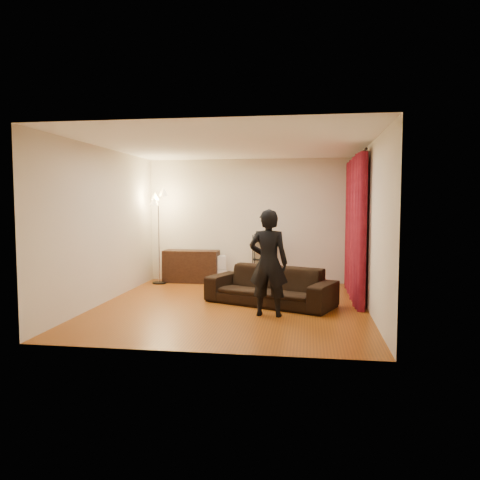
% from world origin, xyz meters
% --- Properties ---
extents(floor, '(5.00, 5.00, 0.00)m').
position_xyz_m(floor, '(0.00, 0.00, 0.00)').
color(floor, '#87420D').
rests_on(floor, ground).
extents(ceiling, '(5.00, 5.00, 0.00)m').
position_xyz_m(ceiling, '(0.00, 0.00, 2.70)').
color(ceiling, white).
rests_on(ceiling, ground).
extents(wall_back, '(5.00, 0.00, 5.00)m').
position_xyz_m(wall_back, '(0.00, 2.50, 1.35)').
color(wall_back, beige).
rests_on(wall_back, ground).
extents(wall_front, '(5.00, 0.00, 5.00)m').
position_xyz_m(wall_front, '(0.00, -2.50, 1.35)').
color(wall_front, beige).
rests_on(wall_front, ground).
extents(wall_left, '(0.00, 5.00, 5.00)m').
position_xyz_m(wall_left, '(-2.25, 0.00, 1.35)').
color(wall_left, beige).
rests_on(wall_left, ground).
extents(wall_right, '(0.00, 5.00, 5.00)m').
position_xyz_m(wall_right, '(2.25, 0.00, 1.35)').
color(wall_right, beige).
rests_on(wall_right, ground).
extents(curtain_rod, '(0.04, 2.65, 0.04)m').
position_xyz_m(curtain_rod, '(2.15, 1.12, 2.58)').
color(curtain_rod, black).
rests_on(curtain_rod, wall_right).
extents(curtain, '(0.22, 2.65, 2.55)m').
position_xyz_m(curtain, '(2.13, 1.12, 1.28)').
color(curtain, maroon).
rests_on(curtain, ground).
extents(sofa, '(2.35, 1.63, 0.64)m').
position_xyz_m(sofa, '(0.64, 0.23, 0.32)').
color(sofa, black).
rests_on(sofa, ground).
extents(person, '(0.63, 0.44, 1.65)m').
position_xyz_m(person, '(0.67, -0.60, 0.83)').
color(person, black).
rests_on(person, ground).
extents(media_cabinet, '(1.21, 0.45, 0.70)m').
position_xyz_m(media_cabinet, '(-1.27, 2.23, 0.35)').
color(media_cabinet, black).
rests_on(media_cabinet, ground).
extents(storage_boxes, '(0.43, 0.38, 0.59)m').
position_xyz_m(storage_boxes, '(-0.69, 2.29, 0.30)').
color(storage_boxes, silver).
rests_on(storage_boxes, ground).
extents(wire_shelf, '(0.57, 0.48, 1.07)m').
position_xyz_m(wire_shelf, '(0.35, 2.27, 0.53)').
color(wire_shelf, black).
rests_on(wire_shelf, ground).
extents(floor_lamp, '(0.44, 0.44, 1.99)m').
position_xyz_m(floor_lamp, '(-1.91, 1.95, 0.99)').
color(floor_lamp, silver).
rests_on(floor_lamp, ground).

